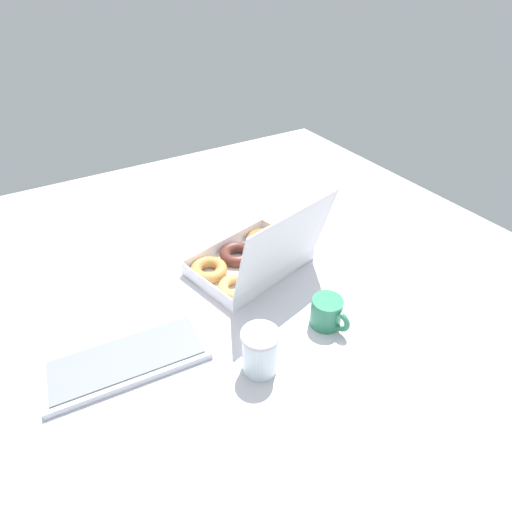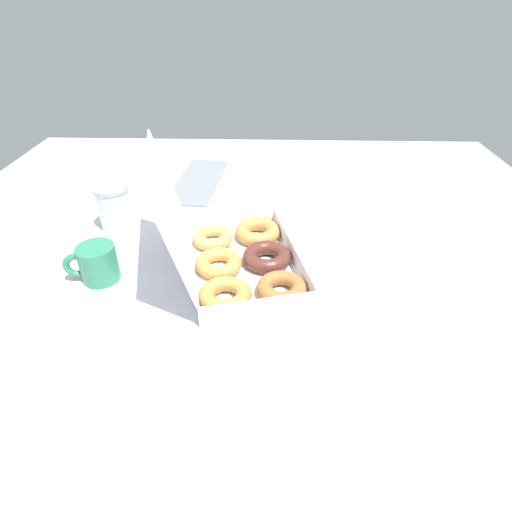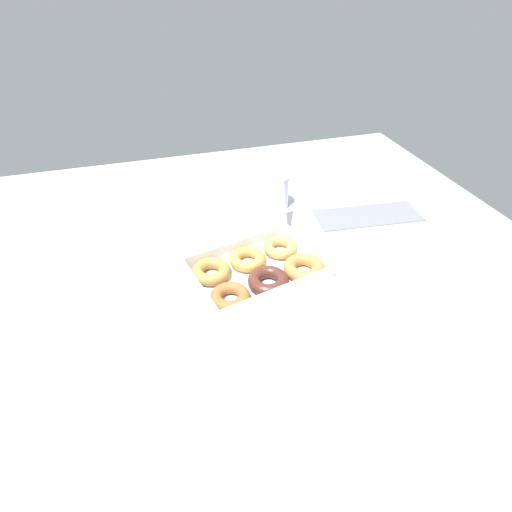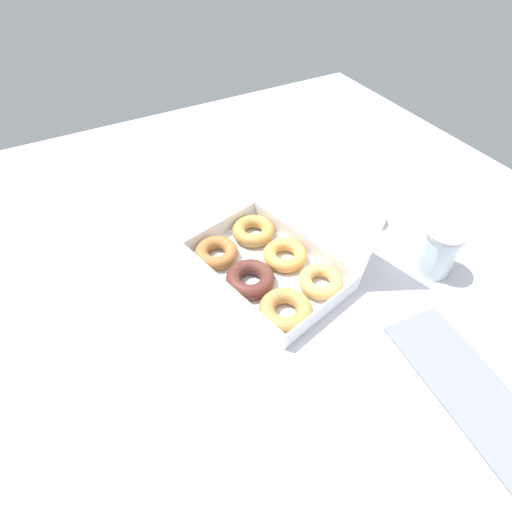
# 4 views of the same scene
# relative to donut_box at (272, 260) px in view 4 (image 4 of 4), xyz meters

# --- Properties ---
(ground_plane) EXTENTS (1.80, 1.80, 0.02)m
(ground_plane) POSITION_rel_donut_box_xyz_m (0.01, -0.03, -0.04)
(ground_plane) COLOR silver
(donut_box) EXTENTS (0.42, 0.37, 0.28)m
(donut_box) POSITION_rel_donut_box_xyz_m (0.00, 0.00, 0.00)
(donut_box) COLOR white
(donut_box) RESTS_ON ground_plane
(keyboard) EXTENTS (0.39, 0.19, 0.02)m
(keyboard) POSITION_rel_donut_box_xyz_m (0.44, 0.16, -0.02)
(keyboard) COLOR #B3BBC6
(keyboard) RESTS_ON ground_plane
(coffee_mug) EXTENTS (0.08, 0.11, 0.08)m
(coffee_mug) POSITION_rel_donut_box_xyz_m (-0.05, 0.30, 0.01)
(coffee_mug) COLOR #2E7A57
(coffee_mug) RESTS_ON ground_plane
(glass_jar) EXTENTS (0.09, 0.09, 0.12)m
(glass_jar) POSITION_rel_donut_box_xyz_m (0.18, 0.33, 0.03)
(glass_jar) COLOR silver
(glass_jar) RESTS_ON ground_plane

